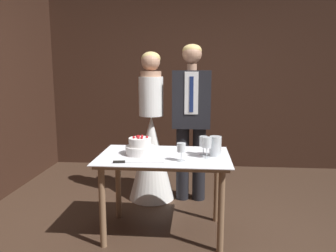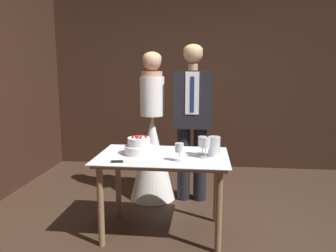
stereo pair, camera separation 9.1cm
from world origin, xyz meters
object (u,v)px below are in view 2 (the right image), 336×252
(cake_knife, at_px, (127,162))
(wine_glass_near, at_px, (205,144))
(hurricane_candle, at_px, (214,147))
(cake_table, at_px, (163,166))
(tiered_cake, at_px, (139,147))
(bride, at_px, (153,146))
(wine_glass_far, at_px, (179,148))
(groom, at_px, (192,114))
(wine_glass_middle, at_px, (202,143))

(cake_knife, xyz_separation_m, wine_glass_near, (0.65, 0.22, 0.12))
(cake_knife, relative_size, hurricane_candle, 2.37)
(wine_glass_near, bearing_deg, hurricane_candle, 40.82)
(wine_glass_near, bearing_deg, cake_knife, -161.24)
(cake_table, bearing_deg, tiered_cake, 175.43)
(hurricane_candle, height_order, bride, bride)
(cake_table, height_order, wine_glass_far, wine_glass_far)
(bride, bearing_deg, hurricane_candle, -50.05)
(tiered_cake, distance_m, bride, 0.85)
(cake_knife, bearing_deg, cake_table, 36.65)
(cake_table, xyz_separation_m, hurricane_candle, (0.46, 0.02, 0.19))
(hurricane_candle, bearing_deg, cake_table, -177.19)
(wine_glass_near, distance_m, bride, 1.11)
(tiered_cake, distance_m, groom, 0.97)
(wine_glass_near, distance_m, wine_glass_far, 0.25)
(wine_glass_far, bearing_deg, bride, 111.16)
(bride, xyz_separation_m, groom, (0.46, -0.00, 0.39))
(wine_glass_near, bearing_deg, cake_table, 173.25)
(wine_glass_middle, bearing_deg, groom, 98.76)
(groom, bearing_deg, cake_knife, -114.21)
(cake_table, xyz_separation_m, cake_knife, (-0.27, -0.27, 0.11))
(cake_knife, bearing_deg, wine_glass_far, 4.73)
(cake_knife, xyz_separation_m, hurricane_candle, (0.73, 0.29, 0.08))
(cake_table, height_order, cake_knife, cake_knife)
(cake_knife, bearing_deg, bride, 79.99)
(tiered_cake, bearing_deg, wine_glass_middle, 2.88)
(groom, bearing_deg, hurricane_candle, -74.43)
(tiered_cake, bearing_deg, cake_table, -4.57)
(tiered_cake, xyz_separation_m, wine_glass_far, (0.39, -0.19, 0.04))
(wine_glass_far, distance_m, bride, 1.12)
(cake_knife, xyz_separation_m, wine_glass_far, (0.43, 0.10, 0.10))
(cake_table, height_order, groom, groom)
(tiered_cake, xyz_separation_m, hurricane_candle, (0.69, 0.00, 0.02))
(wine_glass_middle, relative_size, groom, 0.10)
(wine_glass_middle, distance_m, wine_glass_far, 0.29)
(bride, bearing_deg, wine_glass_middle, -53.87)
(groom, bearing_deg, cake_table, -105.24)
(wine_glass_middle, bearing_deg, hurricane_candle, -12.82)
(tiered_cake, bearing_deg, wine_glass_near, -5.95)
(groom, bearing_deg, wine_glass_near, -80.38)
(cake_knife, bearing_deg, groom, 57.80)
(tiered_cake, distance_m, wine_glass_near, 0.61)
(groom, bearing_deg, bride, 179.94)
(cake_table, xyz_separation_m, bride, (-0.23, 0.85, -0.02))
(cake_knife, height_order, groom, groom)
(tiered_cake, bearing_deg, bride, 90.59)
(cake_table, bearing_deg, cake_knife, -135.37)
(tiered_cake, distance_m, wine_glass_far, 0.43)
(wine_glass_near, distance_m, groom, 0.92)
(bride, bearing_deg, cake_knife, -92.03)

